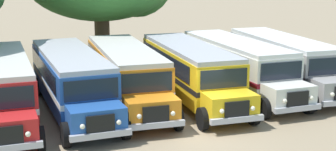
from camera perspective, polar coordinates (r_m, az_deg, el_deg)
ground_plane at (r=20.94m, az=4.40°, el=-6.72°), size 220.00×220.00×0.00m
parked_bus_slot_0 at (r=23.80m, az=-18.64°, el=-1.00°), size 2.98×10.88×2.82m
parked_bus_slot_1 at (r=24.23m, az=-11.03°, el=-0.31°), size 2.74×10.85×2.82m
parked_bus_slot_2 at (r=25.19m, az=-4.83°, el=0.38°), size 3.52×10.97×2.82m
parked_bus_slot_3 at (r=25.80m, az=2.59°, el=0.71°), size 3.39×10.95×2.82m
parked_bus_slot_4 at (r=27.53m, az=8.03°, el=1.37°), size 2.94×10.87×2.82m
parked_bus_slot_5 at (r=29.17m, az=13.23°, el=1.80°), size 3.56×10.97×2.82m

